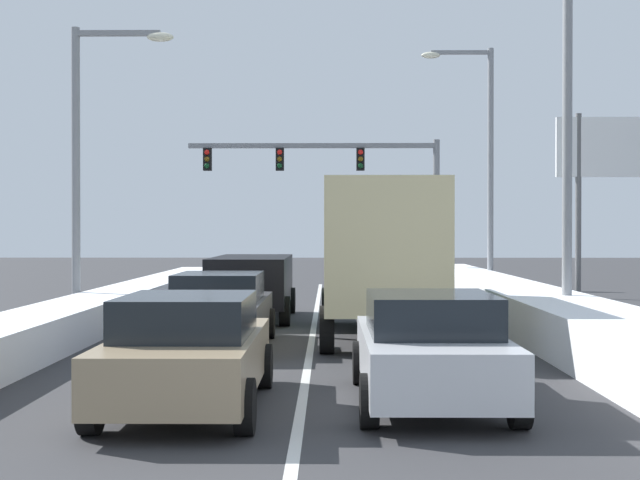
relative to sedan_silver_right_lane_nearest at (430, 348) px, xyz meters
The scene contains 15 objects.
ground_plane 6.73m from the sedan_silver_right_lane_nearest, 105.05° to the left, with size 120.00×120.00×0.00m, color #333335.
lane_stripe_between_right_lane_and_center_lane 9.83m from the sedan_silver_right_lane_nearest, 100.20° to the left, with size 0.14×35.08×0.01m, color silver.
snow_bank_right_shoulder 10.29m from the sedan_silver_right_lane_nearest, 69.73° to the left, with size 2.05×35.08×0.90m, color white.
snow_bank_left_shoulder 11.95m from the sedan_silver_right_lane_nearest, 126.10° to the left, with size 1.57×35.08×0.76m, color white.
sedan_silver_right_lane_nearest is the anchor object (origin of this frame).
box_truck_right_lane_second 7.49m from the sedan_silver_right_lane_nearest, 92.17° to the left, with size 2.53×7.20×3.36m.
sedan_white_right_lane_third 15.89m from the sedan_silver_right_lane_nearest, 90.00° to the left, with size 2.00×4.50×1.51m.
sedan_tan_center_lane_nearest 3.24m from the sedan_silver_right_lane_nearest, behind, with size 2.00×4.50×1.51m.
sedan_charcoal_center_lane_second 6.81m from the sedan_silver_right_lane_nearest, 121.53° to the left, with size 2.00×4.50×1.51m.
suv_black_center_lane_third 12.10m from the sedan_silver_right_lane_nearest, 106.39° to the left, with size 2.16×4.90×1.67m.
traffic_light_gantry 25.89m from the sedan_silver_right_lane_nearest, 91.25° to the left, with size 10.60×0.47×6.20m.
street_lamp_right_mid 9.89m from the sedan_silver_right_lane_nearest, 65.61° to the left, with size 2.66×0.36×8.75m.
street_lamp_right_far 21.73m from the sedan_silver_right_lane_nearest, 78.48° to the left, with size 2.66×0.36×9.06m.
street_lamp_left_mid 13.89m from the sedan_silver_right_lane_nearest, 124.45° to the left, with size 2.66×0.36×7.62m.
roadside_sign_right 13.89m from the sedan_silver_right_lane_nearest, 62.07° to the left, with size 3.20×0.16×5.50m.
Camera 1 is at (0.37, -5.81, 2.35)m, focal length 50.21 mm.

